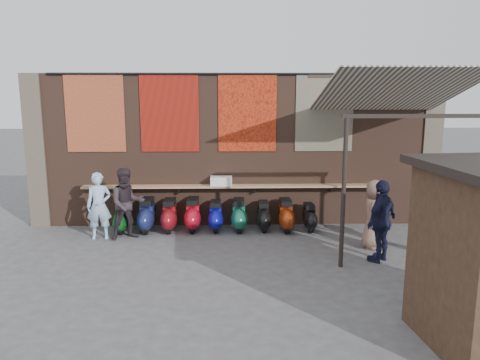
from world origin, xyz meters
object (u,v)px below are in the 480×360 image
at_px(scooter_stool_6, 263,216).
at_px(shopper_navy, 382,221).
at_px(scooter_stool_1, 147,215).
at_px(scooter_stool_4, 216,216).
at_px(scooter_stool_7, 286,215).
at_px(scooter_stool_5, 239,215).
at_px(shopper_grey, 477,227).
at_px(shopper_tan, 374,214).
at_px(scooter_stool_0, 122,217).
at_px(diner_left, 99,206).
at_px(scooter_stool_8, 309,217).
at_px(scooter_stool_3, 193,215).
at_px(scooter_stool_2, 170,216).
at_px(diner_right, 127,204).
at_px(shelf_box, 221,181).

height_order(scooter_stool_6, shopper_navy, shopper_navy).
xyz_separation_m(scooter_stool_1, scooter_stool_4, (1.76, 0.03, -0.04)).
bearing_deg(scooter_stool_7, scooter_stool_5, 177.10).
relative_size(scooter_stool_1, scooter_stool_5, 1.05).
bearing_deg(scooter_stool_1, scooter_stool_5, 0.70).
relative_size(shopper_grey, shopper_tan, 1.02).
bearing_deg(scooter_stool_0, shopper_navy, -20.73).
xyz_separation_m(scooter_stool_5, diner_left, (-3.40, -0.59, 0.42)).
distance_m(scooter_stool_8, shopper_navy, 2.56).
xyz_separation_m(scooter_stool_3, scooter_stool_6, (1.82, -0.00, -0.05)).
xyz_separation_m(scooter_stool_4, shopper_tan, (3.65, -1.46, 0.42)).
xyz_separation_m(scooter_stool_2, scooter_stool_5, (1.78, 0.01, -0.00)).
bearing_deg(shopper_navy, scooter_stool_0, -64.18).
height_order(scooter_stool_0, scooter_stool_5, scooter_stool_5).
height_order(scooter_stool_1, shopper_grey, shopper_grey).
bearing_deg(shopper_tan, scooter_stool_5, 91.85).
relative_size(scooter_stool_5, shopper_grey, 0.52).
height_order(scooter_stool_0, shopper_navy, shopper_navy).
xyz_separation_m(scooter_stool_1, scooter_stool_7, (3.57, -0.03, -0.02)).
bearing_deg(diner_right, scooter_stool_5, -12.36).
bearing_deg(shopper_grey, scooter_stool_5, 7.04).
height_order(shelf_box, diner_right, diner_right).
bearing_deg(scooter_stool_7, scooter_stool_1, 179.48).
height_order(diner_right, shopper_grey, diner_right).
xyz_separation_m(diner_right, shopper_tan, (5.77, -0.84, -0.08)).
xyz_separation_m(scooter_stool_6, shopper_navy, (2.30, -2.32, 0.51)).
xyz_separation_m(scooter_stool_3, scooter_stool_8, (3.01, -0.08, -0.07)).
height_order(shelf_box, diner_left, diner_left).
xyz_separation_m(shopper_navy, shopper_grey, (1.88, -0.31, -0.06)).
xyz_separation_m(scooter_stool_6, diner_left, (-4.04, -0.61, 0.45)).
height_order(scooter_stool_3, shopper_tan, shopper_tan).
height_order(scooter_stool_0, diner_right, diner_right).
bearing_deg(scooter_stool_1, shelf_box, 9.42).
bearing_deg(scooter_stool_3, scooter_stool_7, -1.92).
bearing_deg(scooter_stool_2, shopper_navy, -25.87).
xyz_separation_m(scooter_stool_5, scooter_stool_6, (0.64, 0.02, -0.03)).
distance_m(scooter_stool_1, scooter_stool_4, 1.76).
bearing_deg(scooter_stool_0, diner_left, -128.66).
height_order(scooter_stool_2, shopper_navy, shopper_navy).
bearing_deg(scooter_stool_8, shopper_grey, -40.27).
height_order(shelf_box, shopper_tan, shopper_tan).
bearing_deg(shopper_grey, scooter_stool_4, 9.71).
bearing_deg(scooter_stool_2, scooter_stool_8, -0.84).
height_order(shopper_grey, shopper_tan, shopper_grey).
height_order(scooter_stool_2, diner_left, diner_left).
relative_size(scooter_stool_6, scooter_stool_8, 1.07).
bearing_deg(scooter_stool_7, diner_left, -173.48).
relative_size(scooter_stool_8, shopper_grey, 0.44).
relative_size(scooter_stool_2, scooter_stool_5, 1.01).
bearing_deg(shopper_navy, diner_right, -60.03).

